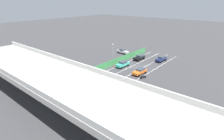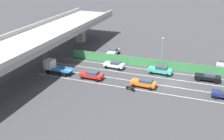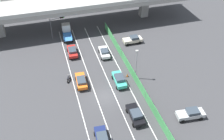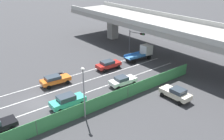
{
  "view_description": "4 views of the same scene",
  "coord_description": "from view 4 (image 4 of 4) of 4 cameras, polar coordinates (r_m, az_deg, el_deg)",
  "views": [
    {
      "loc": [
        -25.86,
        43.0,
        18.53
      ],
      "look_at": [
        0.9,
        10.68,
        2.05
      ],
      "focal_mm": 28.56,
      "sensor_mm": 36.0,
      "label": 1
    },
    {
      "loc": [
        -46.34,
        -5.25,
        21.37
      ],
      "look_at": [
        -0.73,
        11.38,
        1.24
      ],
      "focal_mm": 43.29,
      "sensor_mm": 36.0,
      "label": 2
    },
    {
      "loc": [
        -8.53,
        -32.38,
        32.21
      ],
      "look_at": [
        2.99,
        5.87,
        0.83
      ],
      "focal_mm": 41.55,
      "sensor_mm": 36.0,
      "label": 3
    },
    {
      "loc": [
        28.92,
        -10.2,
        17.21
      ],
      "look_at": [
        1.14,
        11.8,
        2.05
      ],
      "focal_mm": 39.91,
      "sensor_mm": 36.0,
      "label": 4
    }
  ],
  "objects": [
    {
      "name": "traffic_light",
      "position": [
        49.62,
        5.25,
        7.22
      ],
      "size": [
        3.44,
        0.99,
        5.12
      ],
      "color": "#47474C",
      "rests_on": "ground"
    },
    {
      "name": "green_fence",
      "position": [
        31.04,
        -5.57,
        -8.57
      ],
      "size": [
        0.1,
        39.64,
        1.87
      ],
      "color": "#3D8E4C",
      "rests_on": "ground"
    },
    {
      "name": "lane_line_mid_right",
      "position": [
        35.16,
        -9.89,
        -6.51
      ],
      "size": [
        0.14,
        43.54,
        0.01
      ],
      "primitive_type": "cube",
      "color": "silver",
      "rests_on": "ground"
    },
    {
      "name": "motorcycle",
      "position": [
        41.73,
        -11.87,
        -1.02
      ],
      "size": [
        0.89,
        1.85,
        0.93
      ],
      "color": "black",
      "rests_on": "ground"
    },
    {
      "name": "parked_sedan_cream",
      "position": [
        35.23,
        14.41,
        -5.15
      ],
      "size": [
        4.38,
        2.09,
        1.71
      ],
      "color": "beige",
      "rests_on": "ground"
    },
    {
      "name": "car_sedan_red",
      "position": [
        43.83,
        -0.85,
        1.31
      ],
      "size": [
        2.13,
        4.56,
        1.57
      ],
      "color": "red",
      "rests_on": "ground"
    },
    {
      "name": "car_sedan_white",
      "position": [
        37.89,
        2.45,
        -2.43
      ],
      "size": [
        2.24,
        4.42,
        1.52
      ],
      "color": "white",
      "rests_on": "ground"
    },
    {
      "name": "elevated_overpass",
      "position": [
        48.89,
        13.94,
        9.07
      ],
      "size": [
        57.67,
        11.07,
        7.4
      ],
      "color": "gray",
      "rests_on": "ground"
    },
    {
      "name": "lane_line_left_edge",
      "position": [
        40.41,
        -14.39,
        -2.81
      ],
      "size": [
        0.14,
        43.54,
        0.01
      ],
      "primitive_type": "cube",
      "color": "silver",
      "rests_on": "ground"
    },
    {
      "name": "car_taxi_teal",
      "position": [
        32.85,
        -10.18,
        -6.9
      ],
      "size": [
        2.12,
        4.66,
        1.74
      ],
      "color": "teal",
      "rests_on": "ground"
    },
    {
      "name": "street_lamp",
      "position": [
        28.96,
        -6.49,
        -4.09
      ],
      "size": [
        0.6,
        0.36,
        6.55
      ],
      "color": "gray",
      "rests_on": "ground"
    },
    {
      "name": "traffic_cone",
      "position": [
        32.17,
        -5.98,
        -8.63
      ],
      "size": [
        0.47,
        0.47,
        0.7
      ],
      "color": "orange",
      "rests_on": "ground"
    },
    {
      "name": "lane_line_right_edge",
      "position": [
        32.71,
        -7.08,
        -8.77
      ],
      "size": [
        0.14,
        43.54,
        0.01
      ],
      "primitive_type": "cube",
      "color": "silver",
      "rests_on": "ground"
    },
    {
      "name": "ground_plane",
      "position": [
        35.17,
        -16.59,
        -7.21
      ],
      "size": [
        300.0,
        300.0,
        0.0
      ],
      "primitive_type": "plane",
      "color": "#38383A"
    },
    {
      "name": "flatbed_truck_blue",
      "position": [
        48.82,
        7.08,
        4.04
      ],
      "size": [
        2.5,
        5.84,
        2.67
      ],
      "color": "black",
      "rests_on": "ground"
    },
    {
      "name": "lane_line_mid_left",
      "position": [
        37.74,
        -12.3,
        -4.54
      ],
      "size": [
        0.14,
        43.54,
        0.01
      ],
      "primitive_type": "cube",
      "color": "silver",
      "rests_on": "ground"
    },
    {
      "name": "car_taxi_orange",
      "position": [
        39.08,
        -12.92,
        -2.15
      ],
      "size": [
        2.18,
        4.62,
        1.55
      ],
      "color": "orange",
      "rests_on": "ground"
    }
  ]
}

